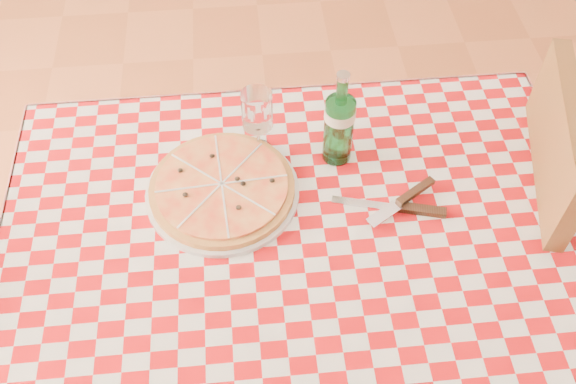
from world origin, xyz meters
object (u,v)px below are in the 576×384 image
chair_near (561,228)px  water_bottle (340,118)px  dining_table (299,255)px  wine_glass (258,124)px  pizza_plate (222,187)px

chair_near → water_bottle: water_bottle is taller
dining_table → wine_glass: size_ratio=6.66×
dining_table → wine_glass: wine_glass is taller
pizza_plate → dining_table: bearing=-35.5°
dining_table → wine_glass: 0.31m
dining_table → pizza_plate: pizza_plate is taller
dining_table → chair_near: size_ratio=1.23×
water_bottle → wine_glass: size_ratio=1.40×
dining_table → chair_near: 0.70m
wine_glass → pizza_plate: bearing=-126.1°
chair_near → wine_glass: 0.83m
water_bottle → pizza_plate: bearing=-161.8°
water_bottle → wine_glass: 0.19m
chair_near → water_bottle: (-0.57, 0.12, 0.33)m
chair_near → wine_glass: chair_near is taller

